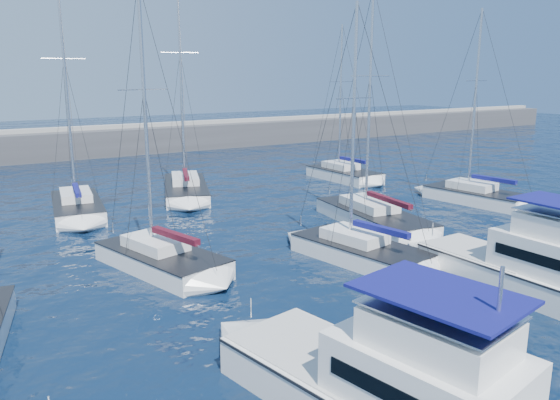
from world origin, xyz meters
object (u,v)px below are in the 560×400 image
motor_yacht_port_inner (400,394)px  sailboat_back_a (77,206)px  sailboat_mid_b (161,259)px  sailboat_back_b (186,189)px  sailboat_mid_e (476,196)px  sailboat_mid_d (373,217)px  sailboat_back_c (344,174)px  motor_yacht_stbd_inner (534,269)px  sailboat_mid_c (360,251)px

motor_yacht_port_inner → sailboat_back_a: sailboat_back_a is taller
sailboat_mid_b → sailboat_back_b: bearing=48.5°
motor_yacht_port_inner → sailboat_mid_e: sailboat_mid_e is taller
sailboat_mid_e → sailboat_mid_b: bearing=174.2°
motor_yacht_port_inner → sailboat_mid_b: 15.38m
motor_yacht_port_inner → sailboat_mid_d: sailboat_mid_d is taller
sailboat_back_a → sailboat_back_c: 23.17m
sailboat_mid_b → motor_yacht_stbd_inner: bearing=-57.5°
motor_yacht_stbd_inner → sailboat_mid_b: (-12.58, 11.45, -0.62)m
sailboat_mid_c → sailboat_back_c: (13.00, 17.79, 0.01)m
sailboat_back_b → motor_yacht_stbd_inner: bearing=-59.1°
sailboat_mid_e → sailboat_back_b: size_ratio=0.81×
motor_yacht_port_inner → sailboat_mid_d: (13.15, 15.97, -0.62)m
motor_yacht_stbd_inner → sailboat_mid_e: (12.13, 12.72, -0.61)m
motor_yacht_port_inner → sailboat_back_b: sailboat_back_b is taller
motor_yacht_stbd_inner → sailboat_back_a: sailboat_back_a is taller
motor_yacht_stbd_inner → sailboat_mid_b: bearing=136.0°
motor_yacht_stbd_inner → sailboat_mid_d: sailboat_mid_d is taller
sailboat_mid_b → sailboat_back_a: size_ratio=0.83×
sailboat_mid_e → motor_yacht_stbd_inner: bearing=-142.4°
motor_yacht_port_inner → sailboat_mid_b: size_ratio=0.78×
sailboat_mid_c → sailboat_mid_d: (5.12, 4.85, -0.00)m
sailboat_mid_d → sailboat_back_b: sailboat_back_b is taller
sailboat_mid_c → sailboat_back_b: bearing=84.6°
sailboat_mid_b → sailboat_mid_e: 24.75m
sailboat_back_a → sailboat_mid_c: bearing=-51.8°
sailboat_back_b → sailboat_back_c: size_ratio=1.27×
sailboat_mid_c → sailboat_mid_e: size_ratio=0.92×
motor_yacht_stbd_inner → sailboat_mid_e: sailboat_mid_e is taller
motor_yacht_stbd_inner → sailboat_mid_b: sailboat_mid_b is taller
sailboat_mid_c → sailboat_back_b: size_ratio=0.74×
sailboat_back_a → motor_yacht_port_inner: bearing=-77.6°
motor_yacht_stbd_inner → sailboat_back_c: sailboat_back_c is taller
sailboat_mid_c → sailboat_mid_d: 7.05m
sailboat_mid_c → sailboat_back_a: bearing=109.9°
sailboat_mid_b → sailboat_back_c: sailboat_back_c is taller
sailboat_back_b → sailboat_back_a: bearing=-149.1°
motor_yacht_stbd_inner → sailboat_back_b: size_ratio=0.54×
motor_yacht_port_inner → motor_yacht_stbd_inner: size_ratio=1.12×
sailboat_mid_e → sailboat_back_c: (-2.69, 12.32, -0.00)m
sailboat_mid_b → sailboat_mid_d: bearing=-12.6°
sailboat_mid_b → sailboat_back_b: sailboat_back_b is taller
sailboat_mid_b → sailboat_mid_c: (9.02, -4.21, -0.01)m
sailboat_mid_c → sailboat_back_a: 20.26m
motor_yacht_stbd_inner → sailboat_back_b: 26.94m
sailboat_mid_b → sailboat_mid_e: sailboat_mid_e is taller
motor_yacht_port_inner → sailboat_back_c: size_ratio=0.77×
sailboat_back_a → sailboat_mid_d: bearing=-31.5°
sailboat_mid_d → sailboat_back_b: (-6.74, 14.34, 0.03)m
sailboat_mid_c → sailboat_back_c: size_ratio=0.94×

